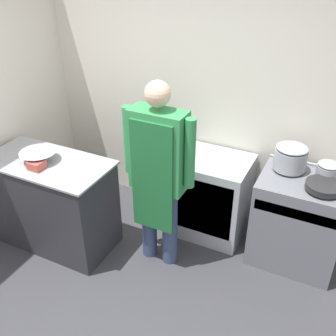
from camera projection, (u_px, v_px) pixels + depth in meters
ground_plane at (99, 328)px, 3.15m from camera, size 14.00×14.00×0.00m
wall_back at (196, 94)px, 3.93m from camera, size 8.00×0.05×2.70m
wall_left at (5, 96)px, 3.87m from camera, size 0.05×8.00×2.70m
prep_counter at (53, 202)px, 3.85m from camera, size 1.21×0.62×0.92m
stove at (297, 220)px, 3.64m from camera, size 0.77×0.62×0.90m
fridge_unit at (213, 196)px, 4.00m from camera, size 0.69×0.59×0.85m
person_cook at (158, 167)px, 3.33m from camera, size 0.66×0.24×1.78m
mixing_bowl at (39, 156)px, 3.60m from camera, size 0.34×0.34×0.10m
plastic_tub at (37, 165)px, 3.48m from camera, size 0.13×0.13×0.08m
stock_pot at (291, 157)px, 3.49m from camera, size 0.29×0.29×0.23m
saute_pan at (324, 186)px, 3.25m from camera, size 0.30×0.30×0.05m
sauce_pot at (328, 170)px, 3.39m from camera, size 0.20×0.20×0.14m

